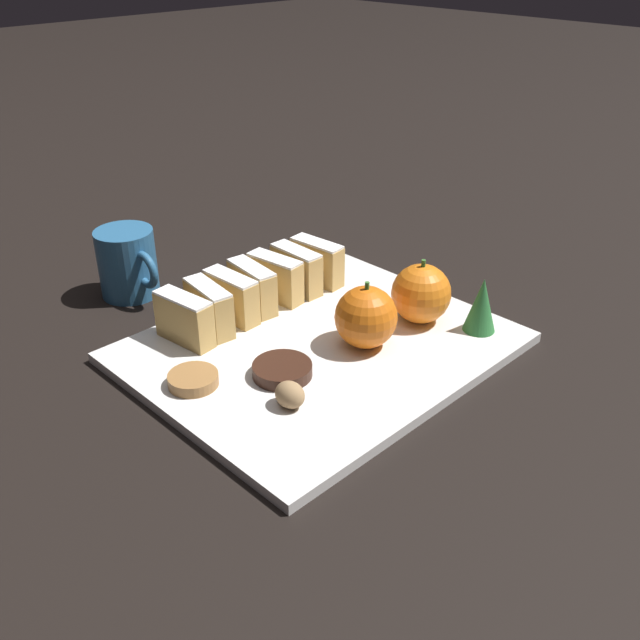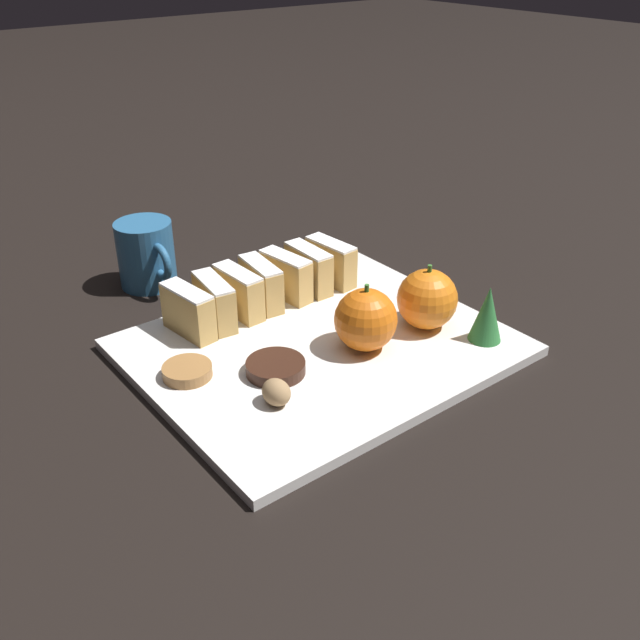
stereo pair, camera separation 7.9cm
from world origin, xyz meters
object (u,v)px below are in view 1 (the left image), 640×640
(orange_far, at_px, (366,317))
(chocolate_cookie, at_px, (282,370))
(walnut, at_px, (290,395))
(orange_near, at_px, (421,294))
(coffee_mug, at_px, (128,263))

(orange_far, distance_m, chocolate_cookie, 0.11)
(orange_far, distance_m, walnut, 0.14)
(orange_near, bearing_deg, coffee_mug, -148.55)
(orange_near, height_order, coffee_mug, orange_near)
(orange_near, relative_size, walnut, 2.42)
(coffee_mug, bearing_deg, orange_far, 19.10)
(orange_far, relative_size, coffee_mug, 0.74)
(walnut, bearing_deg, orange_near, 94.77)
(chocolate_cookie, height_order, coffee_mug, coffee_mug)
(chocolate_cookie, bearing_deg, orange_near, 82.32)
(orange_far, height_order, coffee_mug, orange_far)
(orange_far, relative_size, walnut, 2.41)
(orange_near, relative_size, coffee_mug, 0.75)
(orange_near, relative_size, orange_far, 1.00)
(orange_near, xyz_separation_m, walnut, (0.02, -0.23, -0.02))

